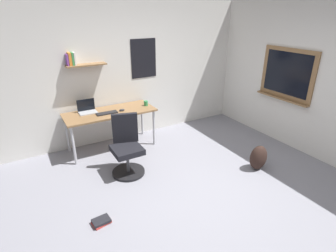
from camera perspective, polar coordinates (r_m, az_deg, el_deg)
The scene contains 11 objects.
ground_plane at distance 3.94m, azimuth 7.08°, elevation -14.69°, with size 5.20×5.20×0.00m, color gray.
wall_back at distance 5.37m, azimuth -8.22°, elevation 11.18°, with size 5.00×0.30×2.60m.
wall_right at distance 5.15m, azimuth 30.37°, elevation 7.67°, with size 0.22×5.00×2.60m.
desk at distance 4.99m, azimuth -12.15°, elevation 2.33°, with size 1.61×0.66×0.73m.
office_chair at distance 4.30m, azimuth -8.72°, elevation -4.82°, with size 0.52×0.54×0.95m.
laptop at distance 5.01m, azimuth -16.75°, elevation 3.38°, with size 0.31×0.21×0.23m.
keyboard at distance 4.87m, azimuth -12.81°, elevation 2.69°, with size 0.37×0.13×0.02m, color black.
computer_mouse at distance 4.95m, azimuth -9.74°, elevation 3.37°, with size 0.10×0.06×0.03m, color #262628.
coffee_mug at distance 5.16m, azimuth -4.70°, elevation 4.83°, with size 0.08×0.08×0.09m, color #338C4C.
backpack at distance 4.65m, azimuth 18.60°, elevation -6.34°, with size 0.32×0.22×0.42m, color black.
book_stack_on_floor at distance 3.61m, azimuth -13.93°, elevation -19.01°, with size 0.23×0.19×0.06m.
Camera 1 is at (-1.94, -2.43, 2.43)m, focal length 28.79 mm.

